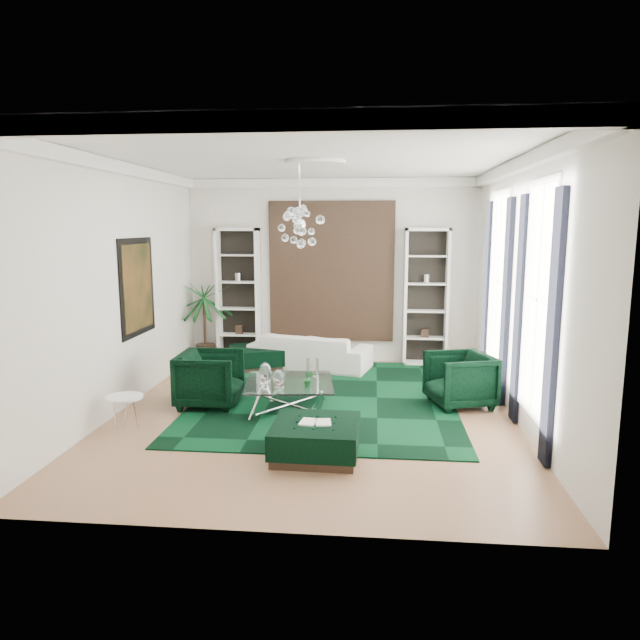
# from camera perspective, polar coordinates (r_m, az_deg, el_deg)

# --- Properties ---
(floor) EXTENTS (6.00, 7.00, 0.02)m
(floor) POSITION_cam_1_polar(r_m,az_deg,el_deg) (8.89, -0.59, -9.29)
(floor) COLOR #A87A58
(floor) RESTS_ON ground
(ceiling) EXTENTS (6.00, 7.00, 0.02)m
(ceiling) POSITION_cam_1_polar(r_m,az_deg,el_deg) (8.48, -0.63, 15.96)
(ceiling) COLOR white
(ceiling) RESTS_ON ground
(wall_back) EXTENTS (6.00, 0.02, 3.80)m
(wall_back) POSITION_cam_1_polar(r_m,az_deg,el_deg) (11.96, 1.16, 4.88)
(wall_back) COLOR silver
(wall_back) RESTS_ON ground
(wall_front) EXTENTS (6.00, 0.02, 3.80)m
(wall_front) POSITION_cam_1_polar(r_m,az_deg,el_deg) (5.04, -4.81, -1.38)
(wall_front) COLOR silver
(wall_front) RESTS_ON ground
(wall_left) EXTENTS (0.02, 7.00, 3.80)m
(wall_left) POSITION_cam_1_polar(r_m,az_deg,el_deg) (9.29, -19.44, 3.05)
(wall_left) COLOR silver
(wall_left) RESTS_ON ground
(wall_right) EXTENTS (0.02, 7.00, 3.80)m
(wall_right) POSITION_cam_1_polar(r_m,az_deg,el_deg) (8.70, 19.55, 2.65)
(wall_right) COLOR silver
(wall_right) RESTS_ON ground
(crown_molding) EXTENTS (6.00, 7.00, 0.18)m
(crown_molding) POSITION_cam_1_polar(r_m,az_deg,el_deg) (8.47, -0.63, 15.22)
(crown_molding) COLOR white
(crown_molding) RESTS_ON ceiling
(ceiling_medallion) EXTENTS (0.90, 0.90, 0.05)m
(ceiling_medallion) POSITION_cam_1_polar(r_m,az_deg,el_deg) (8.77, -0.42, 15.48)
(ceiling_medallion) COLOR white
(ceiling_medallion) RESTS_ON ceiling
(tapestry) EXTENTS (2.50, 0.06, 2.80)m
(tapestry) POSITION_cam_1_polar(r_m,az_deg,el_deg) (11.91, 1.15, 4.86)
(tapestry) COLOR black
(tapestry) RESTS_ON wall_back
(shelving_left) EXTENTS (0.90, 0.38, 2.80)m
(shelving_left) POSITION_cam_1_polar(r_m,az_deg,el_deg) (12.12, -8.16, 2.47)
(shelving_left) COLOR white
(shelving_left) RESTS_ON floor
(shelving_right) EXTENTS (0.90, 0.38, 2.80)m
(shelving_right) POSITION_cam_1_polar(r_m,az_deg,el_deg) (11.83, 10.55, 2.24)
(shelving_right) COLOR white
(shelving_right) RESTS_ON floor
(painting) EXTENTS (0.04, 1.30, 1.60)m
(painting) POSITION_cam_1_polar(r_m,az_deg,el_deg) (9.82, -17.75, 3.16)
(painting) COLOR black
(painting) RESTS_ON wall_left
(window_near) EXTENTS (0.03, 1.10, 2.90)m
(window_near) POSITION_cam_1_polar(r_m,az_deg,el_deg) (7.83, 20.98, 1.88)
(window_near) COLOR white
(window_near) RESTS_ON wall_right
(curtain_near_a) EXTENTS (0.07, 0.30, 3.25)m
(curtain_near_a) POSITION_cam_1_polar(r_m,az_deg,el_deg) (7.11, 22.25, -0.94)
(curtain_near_a) COLOR black
(curtain_near_a) RESTS_ON floor
(curtain_near_b) EXTENTS (0.07, 0.30, 3.25)m
(curtain_near_b) POSITION_cam_1_polar(r_m,az_deg,el_deg) (8.60, 19.29, 0.91)
(curtain_near_b) COLOR black
(curtain_near_b) RESTS_ON floor
(window_far) EXTENTS (0.03, 1.10, 2.90)m
(window_far) POSITION_cam_1_polar(r_m,az_deg,el_deg) (10.14, 17.41, 3.65)
(window_far) COLOR white
(window_far) RESTS_ON wall_right
(curtain_far_a) EXTENTS (0.07, 0.30, 3.25)m
(curtain_far_a) POSITION_cam_1_polar(r_m,az_deg,el_deg) (9.41, 18.09, 1.66)
(curtain_far_a) COLOR black
(curtain_far_a) RESTS_ON floor
(curtain_far_b) EXTENTS (0.07, 0.30, 3.25)m
(curtain_far_b) POSITION_cam_1_polar(r_m,az_deg,el_deg) (10.92, 16.33, 2.76)
(curtain_far_b) COLOR black
(curtain_far_b) RESTS_ON floor
(rug) EXTENTS (4.20, 5.00, 0.02)m
(rug) POSITION_cam_1_polar(r_m,az_deg,el_deg) (9.64, 0.50, -7.67)
(rug) COLOR black
(rug) RESTS_ON floor
(sofa) EXTENTS (2.55, 1.49, 0.70)m
(sofa) POSITION_cam_1_polar(r_m,az_deg,el_deg) (11.49, -1.00, -3.13)
(sofa) COLOR white
(sofa) RESTS_ON floor
(armchair_left) EXTENTS (0.98, 0.95, 0.88)m
(armchair_left) POSITION_cam_1_polar(r_m,az_deg,el_deg) (9.27, -10.95, -5.79)
(armchair_left) COLOR black
(armchair_left) RESTS_ON floor
(armchair_right) EXTENTS (1.17, 1.15, 0.86)m
(armchair_right) POSITION_cam_1_polar(r_m,az_deg,el_deg) (9.36, 13.80, -5.82)
(armchair_right) COLOR black
(armchair_right) RESTS_ON floor
(coffee_table) EXTENTS (1.48, 1.48, 0.46)m
(coffee_table) POSITION_cam_1_polar(r_m,az_deg,el_deg) (8.95, -3.09, -7.59)
(coffee_table) COLOR white
(coffee_table) RESTS_ON floor
(ottoman_side) EXTENTS (1.25, 1.25, 0.43)m
(ottoman_side) POSITION_cam_1_polar(r_m,az_deg,el_deg) (11.60, -6.36, -3.75)
(ottoman_side) COLOR black
(ottoman_side) RESTS_ON floor
(ottoman_front) EXTENTS (1.08, 1.08, 0.42)m
(ottoman_front) POSITION_cam_1_polar(r_m,az_deg,el_deg) (7.26, -0.43, -11.83)
(ottoman_front) COLOR black
(ottoman_front) RESTS_ON floor
(book) EXTENTS (0.39, 0.26, 0.03)m
(book) POSITION_cam_1_polar(r_m,az_deg,el_deg) (7.18, -0.43, -10.15)
(book) COLOR white
(book) RESTS_ON ottoman_front
(side_table) EXTENTS (0.58, 0.58, 0.48)m
(side_table) POSITION_cam_1_polar(r_m,az_deg,el_deg) (8.53, -18.86, -8.86)
(side_table) COLOR white
(side_table) RESTS_ON floor
(palm) EXTENTS (1.83, 1.83, 2.21)m
(palm) POSITION_cam_1_polar(r_m,az_deg,el_deg) (12.18, -11.49, 1.02)
(palm) COLOR #135020
(palm) RESTS_ON floor
(chandelier) EXTENTS (0.76, 0.76, 0.66)m
(chandelier) POSITION_cam_1_polar(r_m,az_deg,el_deg) (8.50, -2.04, 9.46)
(chandelier) COLOR white
(chandelier) RESTS_ON ceiling
(table_plant) EXTENTS (0.15, 0.12, 0.26)m
(table_plant) POSITION_cam_1_polar(r_m,az_deg,el_deg) (8.54, -1.17, -5.90)
(table_plant) COLOR #135020
(table_plant) RESTS_ON coffee_table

